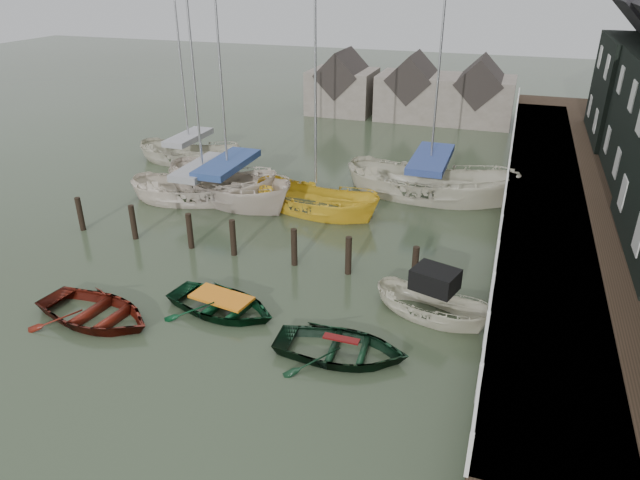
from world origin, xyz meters
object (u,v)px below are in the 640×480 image
at_px(rowboat_dkgreen, 341,356).
at_px(sailboat_c, 316,210).
at_px(motorboat, 431,313).
at_px(sailboat_d, 428,195).
at_px(sailboat_b, 230,197).
at_px(sailboat_a, 205,198).
at_px(rowboat_red, 97,320).
at_px(rowboat_green, 223,311).
at_px(sailboat_e, 191,161).

height_order(rowboat_dkgreen, sailboat_c, sailboat_c).
relative_size(motorboat, sailboat_d, 0.32).
height_order(sailboat_b, sailboat_d, sailboat_d).
bearing_deg(sailboat_a, sailboat_b, -85.85).
relative_size(sailboat_a, sailboat_d, 0.82).
bearing_deg(rowboat_dkgreen, motorboat, -40.27).
height_order(sailboat_b, sailboat_c, sailboat_b).
distance_m(rowboat_red, motorboat, 10.18).
bearing_deg(rowboat_green, sailboat_c, 8.45).
bearing_deg(sailboat_a, rowboat_dkgreen, -152.94).
bearing_deg(sailboat_c, rowboat_dkgreen, -145.02).
bearing_deg(sailboat_e, sailboat_d, -93.09).
relative_size(rowboat_dkgreen, motorboat, 0.93).
bearing_deg(sailboat_b, rowboat_red, -155.74).
relative_size(rowboat_red, rowboat_dkgreen, 1.06).
bearing_deg(sailboat_a, sailboat_c, -104.61).
relative_size(sailboat_c, sailboat_e, 1.04).
height_order(rowboat_red, rowboat_dkgreen, rowboat_red).
distance_m(rowboat_red, sailboat_c, 10.75).
height_order(motorboat, sailboat_d, sailboat_d).
bearing_deg(rowboat_dkgreen, sailboat_a, 41.52).
xyz_separation_m(sailboat_a, sailboat_b, (1.03, 0.43, 0.00)).
xyz_separation_m(motorboat, sailboat_b, (-10.29, 6.75, -0.06)).
xyz_separation_m(rowboat_red, rowboat_dkgreen, (7.53, 0.72, 0.00)).
relative_size(rowboat_red, motorboat, 0.99).
height_order(rowboat_green, motorboat, motorboat).
distance_m(rowboat_red, sailboat_b, 10.27).
xyz_separation_m(sailboat_c, sailboat_d, (4.35, 3.35, 0.04)).
relative_size(rowboat_green, sailboat_a, 0.35).
bearing_deg(sailboat_c, sailboat_e, 76.08).
bearing_deg(rowboat_dkgreen, sailboat_b, 36.86).
distance_m(rowboat_green, sailboat_d, 12.67).
bearing_deg(rowboat_green, sailboat_e, 43.09).
relative_size(sailboat_c, sailboat_d, 0.85).
xyz_separation_m(rowboat_dkgreen, sailboat_a, (-9.28, 9.09, 0.06)).
distance_m(rowboat_dkgreen, sailboat_c, 10.28).
bearing_deg(sailboat_d, sailboat_a, 115.65).
bearing_deg(motorboat, rowboat_dkgreen, 160.81).
bearing_deg(rowboat_red, rowboat_dkgreen, -76.90).
xyz_separation_m(sailboat_b, sailboat_d, (8.56, 3.28, -0.00)).
height_order(rowboat_green, sailboat_d, sailboat_d).
height_order(sailboat_c, sailboat_e, sailboat_c).
relative_size(rowboat_red, sailboat_e, 0.38).
bearing_deg(sailboat_c, rowboat_red, 172.89).
bearing_deg(sailboat_e, rowboat_green, -145.44).
relative_size(sailboat_b, sailboat_c, 1.15).
xyz_separation_m(rowboat_dkgreen, motorboat, (2.03, 2.78, 0.12)).
bearing_deg(motorboat, sailboat_c, 59.29).
bearing_deg(sailboat_d, motorboat, -165.75).
height_order(rowboat_green, sailboat_a, sailboat_a).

